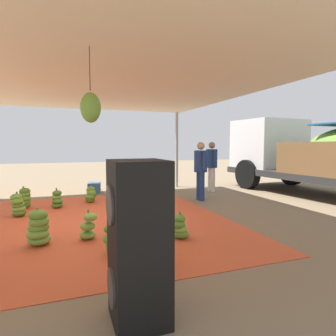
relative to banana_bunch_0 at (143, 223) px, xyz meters
name	(u,v)px	position (x,y,z in m)	size (l,w,h in m)	color
ground_plane	(225,210)	(-1.29, 2.33, -0.24)	(40.00, 40.00, 0.00)	#7F6B51
tarp_orange	(93,221)	(-1.29, -0.67, -0.23)	(5.72, 5.19, 0.01)	#D1512D
tent_canopy	(86,85)	(-1.28, -0.76, 2.42)	(8.00, 7.00, 2.74)	#9EA0A5
banana_bunch_0	(143,223)	(0.00, 0.00, 0.00)	(0.35, 0.35, 0.52)	gold
banana_bunch_3	(157,247)	(0.97, -0.07, -0.05)	(0.32, 0.33, 0.43)	#996628
banana_bunch_4	(57,200)	(-2.82, -1.37, -0.03)	(0.35, 0.33, 0.48)	#477523
banana_bunch_6	(24,199)	(-3.02, -2.09, 0.00)	(0.38, 0.37, 0.53)	#518428
banana_bunch_7	(112,240)	(0.54, -0.58, -0.03)	(0.35, 0.33, 0.47)	#518428
banana_bunch_8	(125,191)	(-3.48, 0.42, -0.02)	(0.46, 0.47, 0.51)	#75A83D
banana_bunch_9	(180,227)	(0.26, 0.54, -0.04)	(0.37, 0.39, 0.44)	#518428
banana_bunch_10	(18,206)	(-2.21, -2.12, 0.00)	(0.38, 0.38, 0.53)	#477523
banana_bunch_11	(39,229)	(-0.17, -1.57, 0.03)	(0.45, 0.43, 0.58)	#6B9E38
banana_bunch_12	(91,195)	(-3.20, -0.55, -0.03)	(0.37, 0.40, 0.46)	#518428
banana_bunch_13	(88,227)	(-0.19, -0.85, -0.03)	(0.37, 0.36, 0.49)	#75A83D
cargo_truck_main	(323,153)	(-1.95, 6.03, 1.03)	(6.52, 2.87, 2.40)	#2D2D2D
worker_0	(212,163)	(-3.69, 3.28, 0.70)	(0.59, 0.36, 1.61)	silver
worker_1	(201,166)	(-2.56, 2.32, 0.69)	(0.58, 0.36, 1.60)	navy
speaker_stack	(138,242)	(2.13, -0.61, 0.46)	(0.52, 0.48, 1.40)	black
crate_0	(94,188)	(-4.82, -0.30, -0.08)	(0.54, 0.37, 0.32)	#335B8E
crate_1	(119,185)	(-5.19, 0.54, -0.07)	(0.47, 0.34, 0.34)	#B78947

